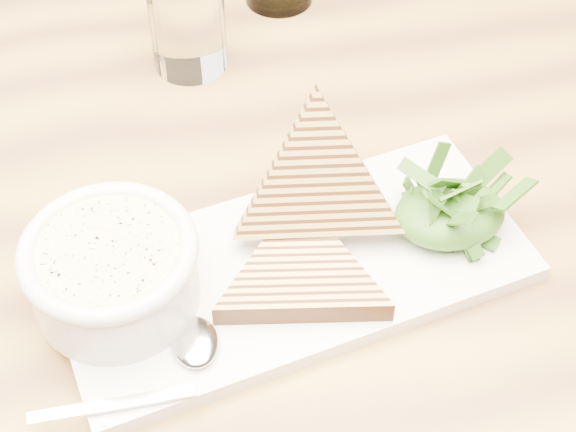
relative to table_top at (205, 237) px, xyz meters
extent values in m
cube|color=olive|center=(0.00, 0.00, 0.00)|extent=(1.15, 0.78, 0.04)
cylinder|color=olive|center=(0.51, 0.32, -0.37)|extent=(0.06, 0.06, 0.69)
cube|color=white|center=(0.06, -0.07, 0.03)|extent=(0.39, 0.22, 0.01)
cylinder|color=white|center=(-0.08, -0.07, 0.06)|extent=(0.13, 0.13, 0.05)
cylinder|color=#F9DFA1|center=(-0.08, -0.07, 0.09)|extent=(0.11, 0.11, 0.01)
torus|color=white|center=(-0.08, -0.07, 0.09)|extent=(0.13, 0.13, 0.01)
ellipsoid|color=#1C4612|center=(0.19, -0.07, 0.05)|extent=(0.09, 0.07, 0.04)
ellipsoid|color=silver|center=(-0.03, -0.13, 0.04)|extent=(0.04, 0.05, 0.01)
cube|color=silver|center=(-0.09, -0.17, 0.04)|extent=(0.12, 0.01, 0.00)
cylinder|color=white|center=(0.03, 0.21, 0.08)|extent=(0.07, 0.07, 0.11)
camera|label=1|loc=(-0.05, -0.50, 0.59)|focal=55.00mm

